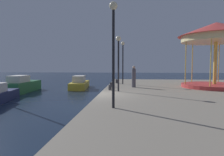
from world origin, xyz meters
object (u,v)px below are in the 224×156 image
at_px(motorboat_green, 22,85).
at_px(bollard_north, 110,88).
at_px(lamp_post_far_end, 123,55).
at_px(person_by_the_water, 134,77).
at_px(bollard_center, 111,85).
at_px(lamp_post_near_edge, 113,37).
at_px(bollard_south, 117,81).
at_px(motorboat_yellow, 80,84).
at_px(carousel, 216,39).
at_px(lamp_post_mid_promenade, 118,53).

distance_m(motorboat_green, bollard_north, 10.20).
bearing_deg(bollard_north, lamp_post_far_end, 80.71).
bearing_deg(person_by_the_water, bollard_center, 178.19).
height_order(lamp_post_near_edge, bollard_south, lamp_post_near_edge).
bearing_deg(person_by_the_water, lamp_post_near_edge, -97.57).
distance_m(motorboat_yellow, carousel, 14.63).
bearing_deg(bollard_center, lamp_post_mid_promenade, -74.45).
height_order(motorboat_yellow, lamp_post_mid_promenade, lamp_post_mid_promenade).
xyz_separation_m(bollard_south, bollard_north, (-0.13, -5.90, 0.00)).
bearing_deg(bollard_south, lamp_post_near_edge, -87.12).
bearing_deg(bollard_north, lamp_post_mid_promenade, -41.26).
distance_m(motorboat_yellow, bollard_south, 4.83).
relative_size(carousel, lamp_post_near_edge, 1.34).
bearing_deg(motorboat_green, lamp_post_near_edge, -45.18).
height_order(motorboat_green, lamp_post_near_edge, lamp_post_near_edge).
bearing_deg(lamp_post_far_end, bollard_center, -109.04).
xyz_separation_m(motorboat_green, bollard_north, (9.36, -4.05, 0.34)).
relative_size(lamp_post_mid_promenade, bollard_north, 9.92).
height_order(lamp_post_mid_promenade, person_by_the_water, lamp_post_mid_promenade).
relative_size(carousel, person_by_the_water, 3.35).
bearing_deg(motorboat_green, motorboat_yellow, 35.73).
xyz_separation_m(lamp_post_near_edge, bollard_south, (-0.60, 12.01, -2.92)).
bearing_deg(bollard_north, motorboat_yellow, 119.52).
distance_m(lamp_post_far_end, person_by_the_water, 3.60).
bearing_deg(carousel, lamp_post_far_end, 162.62).
distance_m(lamp_post_mid_promenade, bollard_center, 3.88).
bearing_deg(bollard_center, bollard_south, 85.95).
distance_m(carousel, lamp_post_mid_promenade, 8.67).
height_order(motorboat_green, person_by_the_water, person_by_the_water).
height_order(motorboat_yellow, bollard_south, motorboat_yellow).
height_order(bollard_center, person_by_the_water, person_by_the_water).
height_order(lamp_post_near_edge, bollard_center, lamp_post_near_edge).
bearing_deg(person_by_the_water, bollard_north, -130.12).
xyz_separation_m(motorboat_yellow, person_by_the_water, (6.18, -5.47, 1.11)).
height_order(motorboat_green, lamp_post_far_end, lamp_post_far_end).
distance_m(motorboat_green, lamp_post_mid_promenade, 11.41).
relative_size(bollard_center, person_by_the_water, 0.22).
relative_size(motorboat_yellow, lamp_post_near_edge, 1.18).
height_order(motorboat_green, bollard_north, motorboat_green).
distance_m(carousel, bollard_south, 9.96).
distance_m(motorboat_yellow, lamp_post_far_end, 6.62).
height_order(motorboat_green, carousel, carousel).
bearing_deg(bollard_south, person_by_the_water, -65.31).
bearing_deg(motorboat_yellow, bollard_north, -60.48).
xyz_separation_m(lamp_post_mid_promenade, bollard_north, (-0.66, 0.58, -2.54)).
bearing_deg(lamp_post_near_edge, bollard_south, 92.88).
relative_size(lamp_post_near_edge, bollard_south, 11.50).
relative_size(lamp_post_far_end, bollard_center, 10.63).
relative_size(motorboat_yellow, lamp_post_mid_promenade, 1.37).
xyz_separation_m(lamp_post_near_edge, bollard_north, (-0.74, 6.11, -2.92)).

